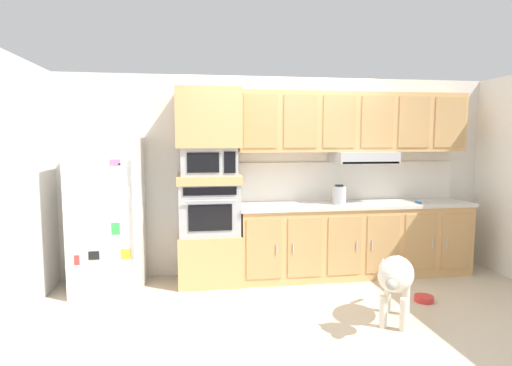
{
  "coord_description": "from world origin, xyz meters",
  "views": [
    {
      "loc": [
        -1.12,
        -4.17,
        1.72
      ],
      "look_at": [
        -0.43,
        0.37,
        1.23
      ],
      "focal_mm": 29.19,
      "sensor_mm": 36.0,
      "label": 1
    }
  ],
  "objects_px": {
    "built_in_oven": "(209,208)",
    "electric_kettle": "(339,195)",
    "dog": "(395,277)",
    "screwdriver": "(419,202)",
    "dog_food_bowl": "(424,298)",
    "refrigerator": "(108,213)",
    "microwave": "(209,161)"
  },
  "relations": [
    {
      "from": "refrigerator",
      "to": "microwave",
      "type": "height_order",
      "value": "refrigerator"
    },
    {
      "from": "built_in_oven",
      "to": "electric_kettle",
      "type": "relative_size",
      "value": 2.92
    },
    {
      "from": "electric_kettle",
      "to": "dog_food_bowl",
      "type": "xyz_separation_m",
      "value": [
        0.63,
        -0.92,
        -1.0
      ]
    },
    {
      "from": "electric_kettle",
      "to": "dog",
      "type": "height_order",
      "value": "electric_kettle"
    },
    {
      "from": "dog",
      "to": "dog_food_bowl",
      "type": "relative_size",
      "value": 4.5
    },
    {
      "from": "built_in_oven",
      "to": "refrigerator",
      "type": "bearing_deg",
      "value": -176.62
    },
    {
      "from": "refrigerator",
      "to": "dog",
      "type": "height_order",
      "value": "refrigerator"
    },
    {
      "from": "refrigerator",
      "to": "microwave",
      "type": "relative_size",
      "value": 2.73
    },
    {
      "from": "refrigerator",
      "to": "dog",
      "type": "xyz_separation_m",
      "value": [
        2.79,
        -1.38,
        -0.42
      ]
    },
    {
      "from": "dog",
      "to": "dog_food_bowl",
      "type": "bearing_deg",
      "value": 160.67
    },
    {
      "from": "refrigerator",
      "to": "built_in_oven",
      "type": "bearing_deg",
      "value": 3.38
    },
    {
      "from": "screwdriver",
      "to": "electric_kettle",
      "type": "xyz_separation_m",
      "value": [
        -1.01,
        0.1,
        0.1
      ]
    },
    {
      "from": "refrigerator",
      "to": "built_in_oven",
      "type": "distance_m",
      "value": 1.15
    },
    {
      "from": "electric_kettle",
      "to": "dog",
      "type": "bearing_deg",
      "value": -87.99
    },
    {
      "from": "electric_kettle",
      "to": "dog",
      "type": "xyz_separation_m",
      "value": [
        0.05,
        -1.4,
        -0.57
      ]
    },
    {
      "from": "built_in_oven",
      "to": "dog_food_bowl",
      "type": "xyz_separation_m",
      "value": [
        2.23,
        -0.97,
        -0.87
      ]
    },
    {
      "from": "screwdriver",
      "to": "electric_kettle",
      "type": "distance_m",
      "value": 1.02
    },
    {
      "from": "microwave",
      "to": "electric_kettle",
      "type": "xyz_separation_m",
      "value": [
        1.59,
        -0.05,
        -0.43
      ]
    },
    {
      "from": "built_in_oven",
      "to": "dog_food_bowl",
      "type": "distance_m",
      "value": 2.58
    },
    {
      "from": "built_in_oven",
      "to": "screwdriver",
      "type": "height_order",
      "value": "built_in_oven"
    },
    {
      "from": "refrigerator",
      "to": "dog_food_bowl",
      "type": "xyz_separation_m",
      "value": [
        3.37,
        -0.9,
        -0.85
      ]
    },
    {
      "from": "screwdriver",
      "to": "refrigerator",
      "type": "bearing_deg",
      "value": 178.76
    },
    {
      "from": "screwdriver",
      "to": "dog_food_bowl",
      "type": "xyz_separation_m",
      "value": [
        -0.37,
        -0.82,
        -0.9
      ]
    },
    {
      "from": "screwdriver",
      "to": "dog",
      "type": "distance_m",
      "value": 1.68
    },
    {
      "from": "microwave",
      "to": "electric_kettle",
      "type": "distance_m",
      "value": 1.65
    },
    {
      "from": "refrigerator",
      "to": "electric_kettle",
      "type": "height_order",
      "value": "refrigerator"
    },
    {
      "from": "built_in_oven",
      "to": "screwdriver",
      "type": "distance_m",
      "value": 2.61
    },
    {
      "from": "refrigerator",
      "to": "dog_food_bowl",
      "type": "height_order",
      "value": "refrigerator"
    },
    {
      "from": "microwave",
      "to": "dog_food_bowl",
      "type": "bearing_deg",
      "value": -23.54
    },
    {
      "from": "built_in_oven",
      "to": "electric_kettle",
      "type": "xyz_separation_m",
      "value": [
        1.59,
        -0.05,
        0.13
      ]
    },
    {
      "from": "electric_kettle",
      "to": "refrigerator",
      "type": "bearing_deg",
      "value": -179.57
    },
    {
      "from": "refrigerator",
      "to": "microwave",
      "type": "xyz_separation_m",
      "value": [
        1.15,
        0.07,
        0.58
      ]
    }
  ]
}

